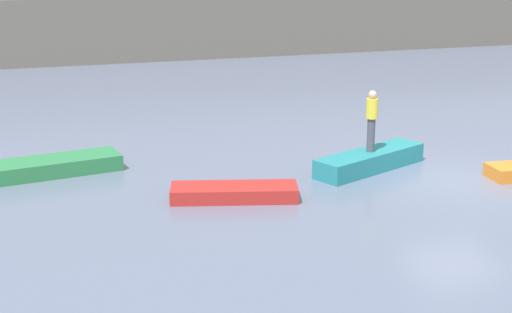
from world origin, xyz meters
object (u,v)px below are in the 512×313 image
Objects in this scene: rowboat_red at (234,192)px; person_yellow_shirt at (372,118)px; rowboat_teal at (370,161)px; rowboat_green at (54,166)px.

rowboat_red is 4.66m from person_yellow_shirt.
rowboat_teal reaches higher than rowboat_red.
rowboat_teal is at bearing 31.54° from rowboat_red.
rowboat_teal is (8.39, -2.31, 0.05)m from rowboat_green.
rowboat_red is at bearing 172.68° from rowboat_teal.
rowboat_green is 0.98× the size of rowboat_teal.
rowboat_teal is 2.13× the size of person_yellow_shirt.
rowboat_teal is at bearing -24.46° from rowboat_green.
rowboat_teal is at bearing 180.00° from person_yellow_shirt.
person_yellow_shirt is (4.29, 1.26, 1.30)m from rowboat_red.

